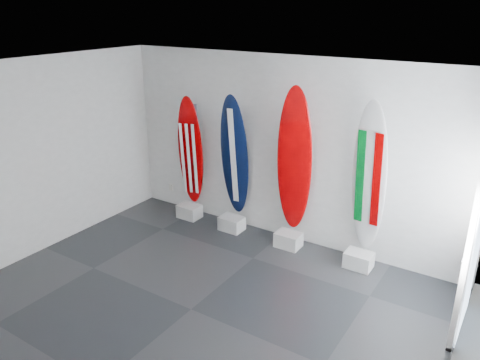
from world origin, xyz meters
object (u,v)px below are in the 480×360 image
Objects in this scene: surfboard_navy at (235,157)px; surfboard_swiss at (294,161)px; surfboard_italy at (369,179)px; surfboard_usa at (191,152)px.

surfboard_swiss reaches higher than surfboard_navy.
surfboard_usa is at bearing -172.69° from surfboard_italy.
surfboard_usa is 0.93× the size of surfboard_navy.
surfboard_italy is (3.22, 0.00, 0.14)m from surfboard_usa.
surfboard_navy is at bearing -16.07° from surfboard_usa.
surfboard_swiss is 1.04× the size of surfboard_italy.
surfboard_navy is at bearing 164.00° from surfboard_swiss.
surfboard_navy is at bearing -172.69° from surfboard_italy.
surfboard_navy reaches higher than surfboard_usa.
surfboard_navy is 0.90× the size of surfboard_swiss.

